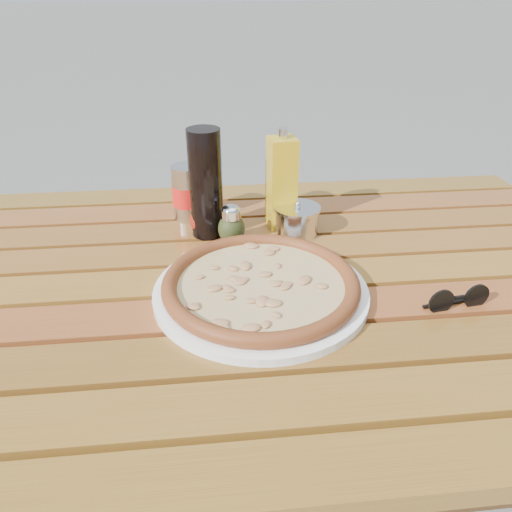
{
  "coord_description": "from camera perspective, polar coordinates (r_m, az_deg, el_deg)",
  "views": [
    {
      "loc": [
        -0.08,
        -0.76,
        1.22
      ],
      "look_at": [
        0.0,
        0.02,
        0.78
      ],
      "focal_mm": 35.0,
      "sensor_mm": 36.0,
      "label": 1
    }
  ],
  "objects": [
    {
      "name": "parmesan_tin",
      "position": [
        1.04,
        4.7,
        4.18
      ],
      "size": [
        0.11,
        0.11,
        0.07
      ],
      "rotation": [
        0.0,
        0.0,
        -0.19
      ],
      "color": "silver",
      "rests_on": "table"
    },
    {
      "name": "sunglasses",
      "position": [
        0.87,
        22.06,
        -4.62
      ],
      "size": [
        0.11,
        0.04,
        0.04
      ],
      "rotation": [
        0.0,
        0.0,
        0.14
      ],
      "color": "black",
      "rests_on": "table"
    },
    {
      "name": "table",
      "position": [
        0.94,
        0.13,
        -6.25
      ],
      "size": [
        1.4,
        0.9,
        0.75
      ],
      "color": "#351F0C",
      "rests_on": "ground"
    },
    {
      "name": "oregano_shaker",
      "position": [
        0.99,
        -2.83,
        3.56
      ],
      "size": [
        0.06,
        0.06,
        0.08
      ],
      "rotation": [
        0.0,
        0.0,
        0.05
      ],
      "color": "#343C18",
      "rests_on": "table"
    },
    {
      "name": "olive_oil_cruet",
      "position": [
        1.05,
        2.94,
        8.38
      ],
      "size": [
        0.06,
        0.06,
        0.21
      ],
      "rotation": [
        0.0,
        0.0,
        0.12
      ],
      "color": "gold",
      "rests_on": "table"
    },
    {
      "name": "plate",
      "position": [
        0.84,
        0.55,
        -4.07
      ],
      "size": [
        0.44,
        0.44,
        0.01
      ],
      "primitive_type": "cylinder",
      "rotation": [
        0.0,
        0.0,
        0.26
      ],
      "color": "white",
      "rests_on": "table"
    },
    {
      "name": "pizza",
      "position": [
        0.83,
        0.55,
        -3.16
      ],
      "size": [
        0.4,
        0.4,
        0.03
      ],
      "rotation": [
        0.0,
        0.0,
        0.25
      ],
      "color": "beige",
      "rests_on": "plate"
    },
    {
      "name": "dark_bottle",
      "position": [
        1.01,
        -5.77,
        8.21
      ],
      "size": [
        0.07,
        0.07,
        0.22
      ],
      "primitive_type": "cylinder",
      "rotation": [
        0.0,
        0.0,
        -0.11
      ],
      "color": "black",
      "rests_on": "table"
    },
    {
      "name": "soda_can",
      "position": [
        1.1,
        -7.84,
        7.14
      ],
      "size": [
        0.08,
        0.08,
        0.12
      ],
      "rotation": [
        0.0,
        0.0,
        -0.23
      ],
      "color": "silver",
      "rests_on": "table"
    },
    {
      "name": "pepper_shaker",
      "position": [
        1.03,
        -6.14,
        4.49
      ],
      "size": [
        0.06,
        0.06,
        0.08
      ],
      "rotation": [
        0.0,
        0.0,
        -0.11
      ],
      "color": "#AC2013",
      "rests_on": "table"
    }
  ]
}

